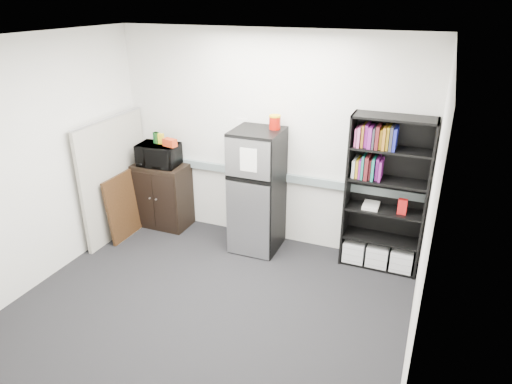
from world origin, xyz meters
TOP-DOWN VIEW (x-y plane):
  - floor at (0.00, 0.00)m, footprint 4.00×4.00m
  - wall_back at (0.00, 1.75)m, footprint 4.00×0.02m
  - wall_right at (2.00, 0.00)m, footprint 0.02×3.50m
  - wall_left at (-2.00, 0.00)m, footprint 0.02×3.50m
  - ceiling at (0.00, 0.00)m, footprint 4.00×3.50m
  - electrical_raceway at (0.00, 1.72)m, footprint 3.92×0.05m
  - wall_note at (-0.35, 1.74)m, footprint 0.14×0.00m
  - bookshelf at (1.53, 1.57)m, footprint 0.90×0.34m
  - cubicle_partition at (-1.90, 1.08)m, footprint 0.06×1.30m
  - cabinet at (-1.46, 1.50)m, footprint 0.73×0.48m
  - microwave at (-1.46, 1.48)m, footprint 0.57×0.42m
  - snack_box_a at (-1.50, 1.52)m, footprint 0.08×0.07m
  - snack_box_b at (-1.50, 1.52)m, footprint 0.07×0.06m
  - snack_box_c at (-1.43, 1.52)m, footprint 0.07×0.06m
  - snack_bag at (-1.26, 1.47)m, footprint 0.20×0.14m
  - refrigerator at (-0.01, 1.42)m, footprint 0.59×0.62m
  - coffee_can at (0.17, 1.55)m, footprint 0.14×0.14m
  - framed_poster at (-1.77, 1.04)m, footprint 0.12×0.68m

SIDE VIEW (x-z plane):
  - floor at x=0.00m, z-range 0.00..0.00m
  - framed_poster at x=-1.77m, z-range 0.00..0.88m
  - cabinet at x=-1.46m, z-range 0.00..0.91m
  - refrigerator at x=-0.01m, z-range 0.00..1.57m
  - cubicle_partition at x=-1.90m, z-range 0.00..1.62m
  - electrical_raceway at x=0.00m, z-range 0.85..0.95m
  - bookshelf at x=1.53m, z-range -0.01..1.84m
  - microwave at x=-1.46m, z-range 0.91..1.21m
  - snack_bag at x=-1.26m, z-range 1.21..1.31m
  - snack_box_c at x=-1.43m, z-range 1.21..1.35m
  - snack_box_a at x=-1.50m, z-range 1.21..1.36m
  - snack_box_b at x=-1.50m, z-range 1.21..1.36m
  - wall_back at x=0.00m, z-range 0.00..2.70m
  - wall_right at x=2.00m, z-range 0.00..2.70m
  - wall_left at x=-2.00m, z-range 0.00..2.70m
  - wall_note at x=-0.35m, z-range 1.50..1.60m
  - coffee_can at x=0.17m, z-range 1.57..1.76m
  - ceiling at x=0.00m, z-range 2.69..2.71m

